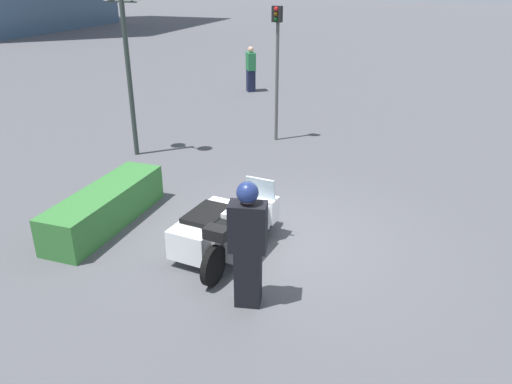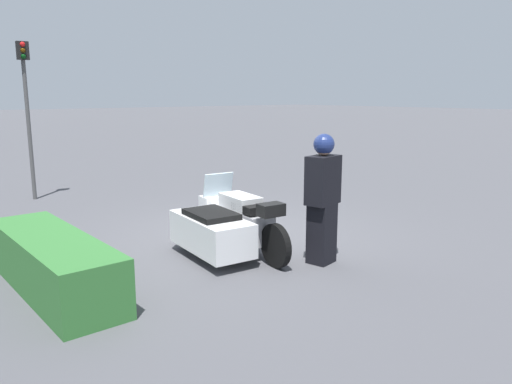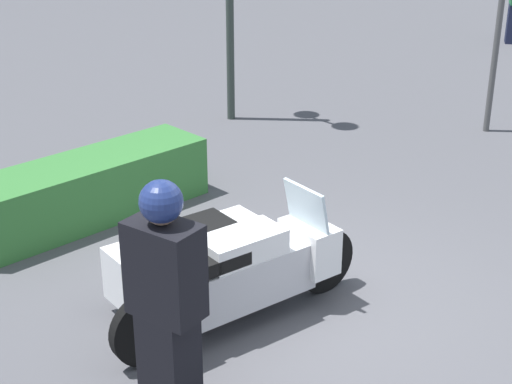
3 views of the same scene
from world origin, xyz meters
The scene contains 7 objects.
ground_plane centered at (0.00, 0.00, 0.00)m, with size 160.00×160.00×0.00m, color #4C4C51.
police_motorcycle centered at (-0.61, 0.72, 0.46)m, with size 2.55×1.41×1.15m.
officer_rider centered at (-1.90, -0.15, 1.00)m, with size 0.41×0.57×1.90m.
hedge_bush_curbside centered at (-0.45, 3.23, 0.35)m, with size 2.92×0.80×0.70m, color #337033.
twin_lamp_post centered at (3.18, 4.81, 3.34)m, with size 0.39×1.20×4.16m.
traffic_light_near centered at (5.53, 1.71, 2.35)m, with size 0.22×0.28×3.60m.
pedestrian_bystander centered at (11.23, 4.50, 0.87)m, with size 0.58×0.52×1.74m.
Camera 1 is at (-7.52, -2.22, 4.42)m, focal length 35.00 mm.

